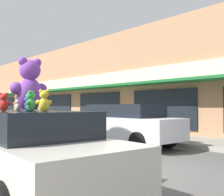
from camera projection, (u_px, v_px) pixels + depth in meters
ground_plane at (142, 171)px, 6.69m from camera, size 260.00×260.00×0.00m
storefront_row at (159, 88)px, 22.57m from camera, size 13.73×36.78×6.06m
plush_art_car at (27, 150)px, 4.85m from camera, size 2.05×4.62×1.47m
teddy_bear_giant at (30, 85)px, 5.04m from camera, size 0.70×0.43×0.96m
teddy_bear_pink at (45, 105)px, 5.03m from camera, size 0.16×0.10×0.22m
teddy_bear_blue at (28, 103)px, 4.72m from camera, size 0.18×0.19×0.27m
teddy_bear_yellow at (44, 101)px, 4.38m from camera, size 0.26×0.18×0.35m
teddy_bear_red at (4, 102)px, 4.63m from camera, size 0.23×0.17×0.31m
teddy_bear_cream at (18, 105)px, 5.14m from camera, size 0.15×0.14×0.21m
teddy_bear_brown at (18, 102)px, 5.79m from camera, size 0.21×0.25×0.34m
teddy_bear_green at (31, 101)px, 4.42m from camera, size 0.22×0.23×0.34m
parked_car_far_center at (124, 123)px, 10.93m from camera, size 1.84×4.80×1.61m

